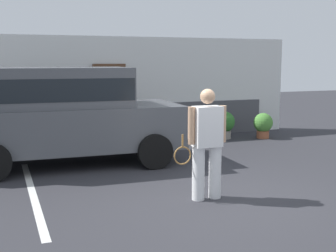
{
  "coord_description": "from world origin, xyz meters",
  "views": [
    {
      "loc": [
        -3.2,
        -6.01,
        2.2
      ],
      "look_at": [
        -0.41,
        1.2,
        1.05
      ],
      "focal_mm": 47.51,
      "sensor_mm": 36.0,
      "label": 1
    }
  ],
  "objects_px": {
    "tennis_player_man": "(207,143)",
    "potted_plant_by_porch": "(224,124)",
    "potted_plant_secondary": "(263,124)",
    "parked_suv": "(65,111)"
  },
  "relations": [
    {
      "from": "tennis_player_man",
      "to": "potted_plant_by_porch",
      "type": "distance_m",
      "value": 5.6
    },
    {
      "from": "potted_plant_by_porch",
      "to": "tennis_player_man",
      "type": "bearing_deg",
      "value": -121.23
    },
    {
      "from": "tennis_player_man",
      "to": "potted_plant_by_porch",
      "type": "xyz_separation_m",
      "value": [
        2.89,
        4.77,
        -0.48
      ]
    },
    {
      "from": "potted_plant_by_porch",
      "to": "potted_plant_secondary",
      "type": "bearing_deg",
      "value": -17.39
    },
    {
      "from": "parked_suv",
      "to": "tennis_player_man",
      "type": "bearing_deg",
      "value": -59.42
    },
    {
      "from": "tennis_player_man",
      "to": "potted_plant_secondary",
      "type": "distance_m",
      "value": 5.97
    },
    {
      "from": "parked_suv",
      "to": "potted_plant_secondary",
      "type": "height_order",
      "value": "parked_suv"
    },
    {
      "from": "potted_plant_by_porch",
      "to": "parked_suv",
      "type": "bearing_deg",
      "value": -161.19
    },
    {
      "from": "parked_suv",
      "to": "potted_plant_by_porch",
      "type": "distance_m",
      "value": 4.93
    },
    {
      "from": "tennis_player_man",
      "to": "parked_suv",
      "type": "bearing_deg",
      "value": -61.72
    }
  ]
}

